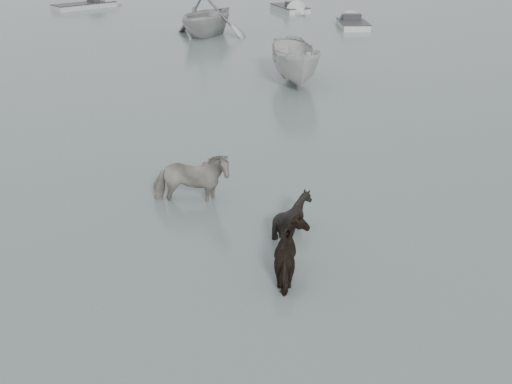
% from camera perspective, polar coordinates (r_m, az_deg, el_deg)
% --- Properties ---
extents(ground, '(140.00, 140.00, 0.00)m').
position_cam_1_polar(ground, '(13.61, -3.11, -5.56)').
color(ground, '#4C5B57').
rests_on(ground, ground).
extents(pony_pinto, '(2.06, 1.17, 1.64)m').
position_cam_1_polar(pony_pinto, '(15.70, -5.85, 1.84)').
color(pony_pinto, black).
rests_on(pony_pinto, ground).
extents(pony_dark, '(1.43, 1.57, 1.36)m').
position_cam_1_polar(pony_dark, '(12.58, 3.56, -4.68)').
color(pony_dark, black).
rests_on(pony_dark, ground).
extents(pony_black, '(1.10, 0.99, 1.20)m').
position_cam_1_polar(pony_black, '(14.37, 3.27, -1.20)').
color(pony_black, black).
rests_on(pony_black, ground).
extents(rowboat_trail, '(6.54, 6.70, 2.68)m').
position_cam_1_polar(rowboat_trail, '(37.68, -4.37, 15.69)').
color(rowboat_trail, '#959795').
rests_on(rowboat_trail, ground).
extents(boat_small, '(2.09, 4.92, 1.87)m').
position_cam_1_polar(boat_small, '(27.00, 3.57, 11.56)').
color(boat_small, '#B4B5B0').
rests_on(boat_small, ground).
extents(skiff_port, '(2.07, 4.51, 0.75)m').
position_cam_1_polar(skiff_port, '(40.82, 8.63, 14.76)').
color(skiff_port, '#AAADAA').
rests_on(skiff_port, ground).
extents(skiff_mid, '(2.61, 5.12, 0.75)m').
position_cam_1_polar(skiff_mid, '(47.20, 3.04, 16.20)').
color(skiff_mid, '#A1A3A1').
rests_on(skiff_mid, ground).
extents(skiff_far, '(6.13, 4.75, 0.75)m').
position_cam_1_polar(skiff_far, '(50.16, -15.03, 15.92)').
color(skiff_far, '#9A9C9A').
rests_on(skiff_far, ground).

